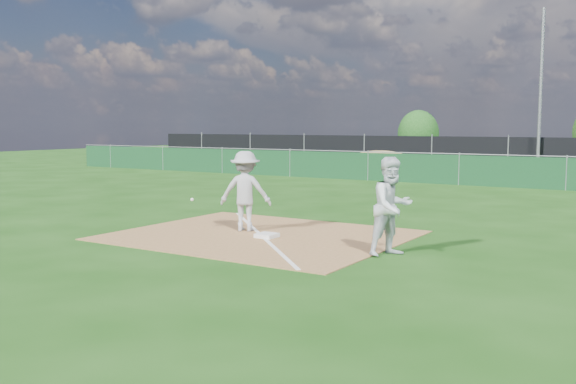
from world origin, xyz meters
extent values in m
plane|color=#15400D|center=(0.00, 10.00, 0.00)|extent=(90.00, 90.00, 0.00)
cube|color=olive|center=(0.00, 1.00, 0.01)|extent=(6.00, 5.00, 0.02)
cube|color=white|center=(0.00, 1.00, 0.03)|extent=(5.01, 5.01, 0.01)
cube|color=#0F381B|center=(0.00, 15.00, 0.60)|extent=(44.00, 0.05, 1.20)
ellipsoid|color=olive|center=(-5.00, 18.50, 0.58)|extent=(3.38, 2.60, 1.17)
cube|color=black|center=(0.00, 23.00, 0.90)|extent=(46.00, 0.04, 1.80)
cube|color=black|center=(0.00, 28.00, 0.01)|extent=(46.00, 9.00, 0.01)
cylinder|color=slate|center=(1.50, 22.70, 4.00)|extent=(0.16, 0.16, 8.00)
cube|color=white|center=(0.29, 0.81, 0.06)|extent=(0.41, 0.41, 0.09)
imported|color=#B7B7B9|center=(-0.61, 1.28, 0.92)|extent=(1.34, 1.10, 1.80)
sphere|color=white|center=(-2.03, 1.11, 0.66)|extent=(0.08, 0.08, 0.08)
imported|color=silver|center=(3.25, 0.55, 0.91)|extent=(1.02, 1.10, 1.83)
imported|color=#A8AAAF|center=(-6.13, 28.14, 0.67)|extent=(4.12, 2.29, 1.32)
imported|color=black|center=(0.65, 28.05, 0.68)|extent=(4.23, 1.96, 1.34)
cylinder|color=#382316|center=(-8.79, 33.57, 0.49)|extent=(0.24, 0.24, 0.97)
ellipsoid|color=#184814|center=(-8.79, 33.57, 1.78)|extent=(2.92, 2.92, 3.36)
camera|label=1|loc=(7.87, -10.35, 2.41)|focal=40.00mm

